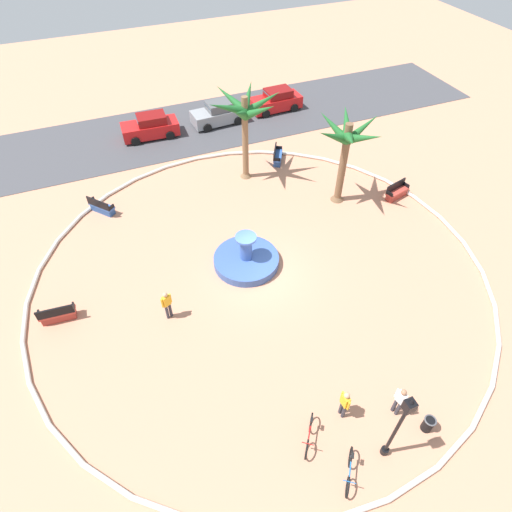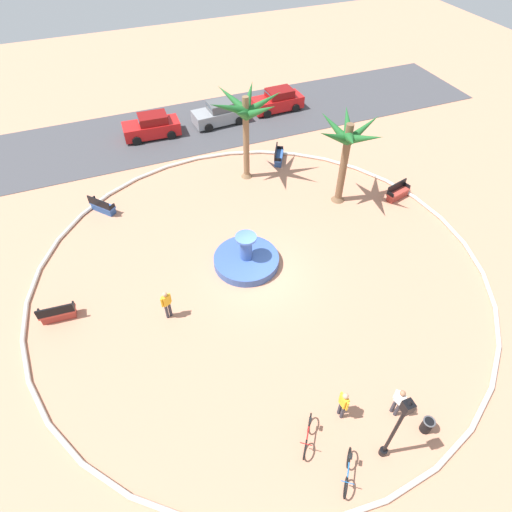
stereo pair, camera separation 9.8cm
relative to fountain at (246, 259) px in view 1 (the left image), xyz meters
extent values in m
plane|color=tan|center=(0.42, -0.87, -0.29)|extent=(80.00, 80.00, 0.00)
torus|color=silver|center=(0.42, -0.87, -0.19)|extent=(22.79, 22.79, 0.20)
cube|color=#424247|center=(0.42, 14.92, -0.27)|extent=(48.00, 8.00, 0.03)
cylinder|color=#38569E|center=(0.00, 0.00, -0.06)|extent=(3.37, 3.37, 0.45)
cylinder|color=#236093|center=(0.00, 0.00, -0.10)|extent=(2.97, 2.97, 0.34)
cylinder|color=#38569E|center=(0.00, 0.00, 0.82)|extent=(0.61, 0.61, 1.32)
cylinder|color=#3D5FAD|center=(0.00, 0.00, 1.54)|extent=(1.08, 1.08, 0.12)
cylinder|color=brown|center=(7.08, 2.96, 2.21)|extent=(0.43, 0.43, 5.00)
cone|color=brown|center=(7.08, 2.96, -0.04)|extent=(0.81, 0.81, 0.50)
cone|color=#1E6028|center=(8.02, 3.07, 4.20)|extent=(2.22, 0.82, 1.52)
cone|color=#1E6028|center=(7.49, 3.89, 4.35)|extent=(1.41, 2.26, 1.26)
cone|color=#1E6028|center=(6.68, 3.82, 4.21)|extent=(1.42, 2.20, 1.51)
cone|color=#1E6028|center=(6.11, 2.84, 4.24)|extent=(2.24, 0.83, 1.45)
cone|color=#1E6028|center=(6.62, 2.05, 4.36)|extent=(1.50, 2.24, 1.24)
cone|color=#1E6028|center=(7.50, 2.07, 4.26)|extent=(1.45, 2.23, 1.41)
cylinder|color=brown|center=(2.81, 7.33, 2.39)|extent=(0.38, 0.38, 5.35)
cone|color=brown|center=(2.81, 7.33, -0.04)|extent=(0.72, 0.72, 0.50)
cone|color=#1E6028|center=(3.86, 7.24, 4.58)|extent=(2.38, 0.76, 1.48)
cone|color=#1E6028|center=(3.38, 8.23, 4.59)|extent=(1.73, 2.29, 1.46)
cone|color=#1E6028|center=(2.31, 8.29, 4.64)|extent=(1.59, 2.36, 1.36)
cone|color=#1E6028|center=(1.74, 7.24, 4.64)|extent=(2.40, 0.75, 1.37)
cone|color=#1E6028|center=(2.23, 6.49, 4.52)|extent=(1.78, 2.22, 1.59)
cone|color=#1E6028|center=(3.36, 6.48, 4.49)|extent=(1.72, 2.23, 1.64)
cube|color=#335BA8|center=(-6.29, 7.11, 0.16)|extent=(1.41, 1.55, 0.12)
cube|color=black|center=(-6.45, 6.98, 0.46)|extent=(1.09, 1.28, 0.50)
cube|color=#2B4E8F|center=(-6.29, 7.11, -0.09)|extent=(1.30, 1.42, 0.39)
cube|color=black|center=(-6.77, 7.69, 0.30)|extent=(0.40, 0.35, 0.24)
cube|color=black|center=(-5.81, 6.54, 0.30)|extent=(0.40, 0.35, 0.24)
cube|color=#B73D33|center=(-9.26, -0.08, 0.16)|extent=(1.64, 0.63, 0.12)
cube|color=black|center=(-9.28, -0.29, 0.46)|extent=(1.60, 0.21, 0.50)
cube|color=#9C342B|center=(-9.26, -0.08, -0.09)|extent=(1.50, 0.58, 0.39)
cube|color=black|center=(-10.01, -0.01, 0.30)|extent=(0.12, 0.46, 0.24)
cube|color=black|center=(-8.52, -0.14, 0.30)|extent=(0.12, 0.46, 0.24)
cube|color=#335BA8|center=(5.45, 8.17, 0.16)|extent=(1.21, 1.64, 0.12)
cube|color=black|center=(5.26, 8.27, 0.46)|extent=(0.85, 1.44, 0.50)
cube|color=#2B4E8F|center=(5.45, 8.17, -0.09)|extent=(1.12, 1.51, 0.39)
cube|color=black|center=(5.81, 8.82, 0.30)|extent=(0.43, 0.29, 0.24)
cube|color=black|center=(5.08, 7.51, 0.30)|extent=(0.43, 0.29, 0.24)
cube|color=#B73D33|center=(10.53, 1.78, 0.16)|extent=(1.67, 0.89, 0.12)
cube|color=black|center=(10.47, 1.99, 0.46)|extent=(1.57, 0.48, 0.50)
cube|color=#9C342B|center=(10.53, 1.78, -0.09)|extent=(1.54, 0.82, 0.39)
cube|color=black|center=(11.25, 1.98, 0.30)|extent=(0.19, 0.46, 0.24)
cube|color=black|center=(9.80, 1.59, 0.30)|extent=(0.19, 0.46, 0.24)
cylinder|color=black|center=(1.18, -10.77, 1.45)|extent=(0.12, 0.12, 3.48)
cylinder|color=black|center=(1.18, -10.77, -0.14)|extent=(0.28, 0.28, 0.30)
cube|color=black|center=(1.18, -10.77, 3.41)|extent=(0.32, 0.32, 0.44)
sphere|color=#F2EDCC|center=(1.18, -10.77, 3.41)|extent=(0.22, 0.22, 0.22)
cone|color=black|center=(1.18, -10.77, 3.69)|extent=(0.20, 0.20, 0.18)
cylinder|color=black|center=(3.15, -10.62, 0.06)|extent=(0.40, 0.40, 0.70)
torus|color=#4C4C51|center=(3.15, -10.62, 0.41)|extent=(0.46, 0.46, 0.06)
torus|color=black|center=(-0.74, -11.36, 0.07)|extent=(0.48, 0.61, 0.72)
torus|color=black|center=(-0.14, -10.56, 0.07)|extent=(0.48, 0.61, 0.72)
cylinder|color=#1E66B2|center=(-0.44, -10.96, 0.31)|extent=(0.61, 0.79, 0.05)
cylinder|color=#1E66B2|center=(-0.23, -10.68, 0.46)|extent=(0.04, 0.04, 0.30)
cube|color=black|center=(-0.23, -10.68, 0.63)|extent=(0.20, 0.22, 0.06)
cylinder|color=#1E66B2|center=(-0.71, -11.32, 0.44)|extent=(0.37, 0.29, 0.03)
torus|color=black|center=(-1.45, -9.73, 0.07)|extent=(0.47, 0.62, 0.72)
torus|color=black|center=(-0.87, -8.92, 0.07)|extent=(0.47, 0.62, 0.72)
cylinder|color=#B21919|center=(-1.16, -9.32, 0.31)|extent=(0.60, 0.80, 0.05)
cylinder|color=#B21919|center=(-0.95, -9.04, 0.46)|extent=(0.04, 0.04, 0.30)
cube|color=black|center=(-0.95, -9.04, 0.63)|extent=(0.20, 0.22, 0.06)
cylinder|color=#B21919|center=(-1.42, -9.69, 0.44)|extent=(0.37, 0.28, 0.03)
cylinder|color=#33333D|center=(0.47, -9.03, 0.14)|extent=(0.14, 0.14, 0.85)
cylinder|color=#33333D|center=(0.46, -8.85, 0.14)|extent=(0.14, 0.14, 0.85)
cube|color=yellow|center=(0.47, -8.94, 0.84)|extent=(0.22, 0.35, 0.56)
sphere|color=tan|center=(0.47, -8.94, 1.24)|extent=(0.22, 0.22, 0.22)
cylinder|color=yellow|center=(0.48, -9.16, 0.84)|extent=(0.09, 0.09, 0.53)
cylinder|color=yellow|center=(0.46, -8.72, 0.84)|extent=(0.09, 0.09, 0.53)
cylinder|color=#33333D|center=(2.45, -9.72, 0.16)|extent=(0.14, 0.14, 0.89)
cylinder|color=#33333D|center=(2.41, -9.54, 0.16)|extent=(0.14, 0.14, 0.89)
cube|color=white|center=(2.43, -9.63, 0.89)|extent=(0.28, 0.38, 0.56)
sphere|color=#9E7051|center=(2.43, -9.63, 1.29)|extent=(0.22, 0.22, 0.22)
cylinder|color=white|center=(2.48, -9.84, 0.89)|extent=(0.09, 0.09, 0.53)
cylinder|color=white|center=(2.37, -9.42, 0.89)|extent=(0.09, 0.09, 0.53)
cylinder|color=#33333D|center=(-4.61, -1.89, 0.16)|extent=(0.14, 0.14, 0.89)
cylinder|color=#33333D|center=(-4.45, -1.82, 0.16)|extent=(0.14, 0.14, 0.89)
cube|color=yellow|center=(-4.53, -1.86, 0.88)|extent=(0.39, 0.31, 0.56)
sphere|color=tan|center=(-4.53, -1.86, 1.28)|extent=(0.22, 0.22, 0.22)
cylinder|color=yellow|center=(-4.73, -1.94, 0.88)|extent=(0.09, 0.09, 0.53)
cylinder|color=yellow|center=(-4.32, -1.77, 0.88)|extent=(0.09, 0.09, 0.53)
cube|color=red|center=(-1.77, 14.62, 0.35)|extent=(4.07, 1.88, 0.90)
cube|color=maroon|center=(-1.57, 14.61, 1.08)|extent=(2.06, 1.53, 0.60)
cube|color=#333D47|center=(-2.47, 14.65, 1.00)|extent=(0.35, 1.37, 0.51)
cylinder|color=black|center=(-3.05, 13.82, 0.03)|extent=(0.65, 0.25, 0.64)
cylinder|color=black|center=(-2.97, 15.52, 0.03)|extent=(0.65, 0.25, 0.64)
cylinder|color=black|center=(-0.57, 13.71, 0.03)|extent=(0.65, 0.25, 0.64)
cylinder|color=black|center=(-0.50, 15.41, 0.03)|extent=(0.65, 0.25, 0.64)
cube|color=gray|center=(3.43, 14.66, 0.35)|extent=(4.10, 1.96, 0.90)
cube|color=#545558|center=(3.63, 14.68, 1.08)|extent=(2.09, 1.57, 0.60)
cube|color=#333D47|center=(2.73, 14.62, 1.00)|extent=(0.38, 1.38, 0.51)
cylinder|color=black|center=(2.25, 13.73, 0.03)|extent=(0.65, 0.26, 0.64)
cylinder|color=black|center=(2.13, 15.43, 0.03)|extent=(0.65, 0.26, 0.64)
cylinder|color=black|center=(4.72, 13.90, 0.03)|extent=(0.65, 0.26, 0.64)
cylinder|color=black|center=(4.61, 15.59, 0.03)|extent=(0.65, 0.26, 0.64)
cube|color=red|center=(8.31, 15.01, 0.35)|extent=(4.06, 1.84, 0.90)
cube|color=maroon|center=(8.51, 15.02, 1.08)|extent=(2.05, 1.51, 0.60)
cube|color=#333D47|center=(7.61, 14.99, 1.00)|extent=(0.34, 1.37, 0.51)
cylinder|color=black|center=(7.10, 14.12, 0.03)|extent=(0.65, 0.24, 0.64)
cylinder|color=black|center=(7.04, 15.82, 0.03)|extent=(0.65, 0.24, 0.64)
cylinder|color=black|center=(9.58, 14.21, 0.03)|extent=(0.65, 0.24, 0.64)
cylinder|color=black|center=(9.52, 15.91, 0.03)|extent=(0.65, 0.24, 0.64)
camera|label=1|loc=(-5.34, -14.49, 15.80)|focal=30.05mm
camera|label=2|loc=(-5.25, -14.53, 15.80)|focal=30.05mm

